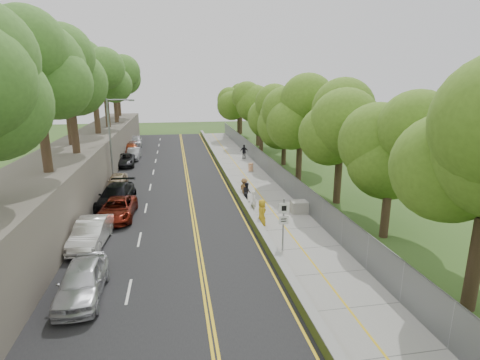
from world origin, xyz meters
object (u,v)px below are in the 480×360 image
Objects in this scene: car_1 at (91,233)px; painter_0 at (262,212)px; construction_barrel at (251,167)px; car_0 at (82,281)px; signpost at (284,219)px; person_far at (244,152)px; concrete_block at (300,207)px; streetlight at (112,135)px; car_2 at (117,209)px.

painter_0 is at bearing 11.48° from car_1.
construction_barrel is 0.19× the size of car_0.
signpost reaches higher than person_far.
person_far is (-0.37, 20.39, 0.46)m from concrete_block.
car_1 is (0.57, -14.32, -3.83)m from streetlight.
painter_0 reaches higher than car_1.
concrete_block is 20.40m from person_far.
construction_barrel is at bearing 83.69° from signpost.
car_2 is 23.12m from person_far.
car_0 is at bearing 123.77° from painter_0.
streetlight is 4.49× the size of person_far.
person_far is (2.69, 26.41, -1.02)m from signpost.
construction_barrel is at bearing 60.71° from car_0.
construction_barrel is at bearing 94.09° from person_far.
concrete_block is 0.26× the size of car_2.
concrete_block is 0.73× the size of person_far.
car_0 reaches higher than car_2.
car_2 is at bearing 82.99° from car_1.
streetlight is 14.56m from construction_barrel.
car_0 reaches higher than car_1.
person_far reaches higher than construction_barrel.
car_2 reaches higher than construction_barrel.
car_1 is (-13.12, -17.02, 0.33)m from construction_barrel.
car_0 is at bearing 74.84° from person_far.
car_0 is 32.17m from person_far.
streetlight is 17.56m from painter_0.
streetlight is 10.74m from car_2.
car_1 is 2.62× the size of person_far.
person_far is at bearing 33.48° from streetlight.
concrete_block is at bearing 63.05° from signpost.
car_0 is (-12.37, -22.79, 0.35)m from construction_barrel.
streetlight is 2.58× the size of signpost.
signpost is 26.56m from person_far.
painter_0 is 22.59m from person_far.
concrete_block is 16.07m from car_0.
car_2 is at bearing 65.00° from person_far.
construction_barrel is at bearing 56.77° from car_1.
concrete_block is at bearing -86.33° from construction_barrel.
construction_barrel is 0.18× the size of car_1.
streetlight is 1.71× the size of car_1.
person_far reaches higher than car_1.
person_far is (2.99, 22.39, -0.01)m from painter_0.
painter_0 reaches higher than person_far.
person_far is (14.20, 9.39, -3.70)m from streetlight.
signpost is 6.91m from concrete_block.
concrete_block is 13.16m from car_2.
person_far is (13.63, 23.71, 0.13)m from car_1.
car_2 is 2.82× the size of person_far.
painter_0 is (9.75, -3.10, 0.21)m from car_2.
concrete_block is (14.57, -11.00, -4.16)m from streetlight.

